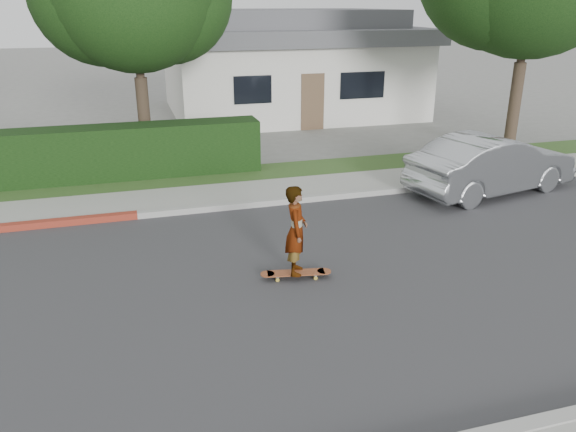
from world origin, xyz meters
name	(u,v)px	position (x,y,z in m)	size (l,w,h in m)	color
ground	(82,316)	(0.00, 0.00, 0.00)	(120.00, 120.00, 0.00)	slate
road	(82,315)	(0.00, 0.00, 0.01)	(60.00, 8.00, 0.01)	#2D2D30
curb_far	(91,220)	(0.00, 4.10, 0.07)	(60.00, 0.20, 0.15)	#9E9E99
sidewalk_far	(92,207)	(0.00, 5.00, 0.06)	(60.00, 1.60, 0.12)	gray
planting_strip	(94,187)	(0.00, 6.60, 0.05)	(60.00, 1.60, 0.10)	#2D4C1E
house	(288,63)	(8.00, 16.00, 2.10)	(10.60, 8.60, 4.30)	beige
skateboard	(296,273)	(3.57, 0.27, 0.11)	(1.27, 0.46, 0.12)	gold
skateboarder	(296,230)	(3.57, 0.27, 0.92)	(0.58, 0.38, 1.59)	white
car_silver	(492,164)	(9.72, 3.50, 0.75)	(1.58, 4.53, 1.49)	#A6A9AC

